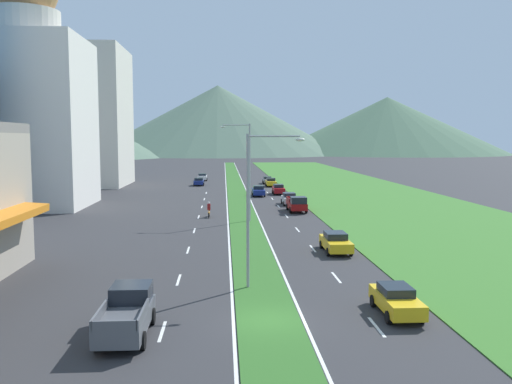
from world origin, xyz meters
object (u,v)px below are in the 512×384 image
(car_9, at_px, (267,180))
(pickup_truck_1, at_px, (127,313))
(street_lamp_mid, at_px, (247,166))
(car_1, at_px, (278,189))
(pickup_truck_0, at_px, (297,204))
(car_8, at_px, (199,182))
(car_7, at_px, (271,182))
(car_6, at_px, (336,242))
(motorcycle_rider, at_px, (209,211))
(car_2, at_px, (202,177))
(street_lamp_near, at_px, (255,199))
(car_0, at_px, (289,199))
(car_4, at_px, (396,300))
(car_5, at_px, (258,191))

(car_9, distance_m, pickup_truck_1, 85.57)
(street_lamp_mid, relative_size, car_1, 2.48)
(pickup_truck_0, bearing_deg, car_8, -160.54)
(car_1, height_order, car_7, car_1)
(car_6, xyz_separation_m, car_9, (-0.13, 66.81, -0.05))
(car_6, relative_size, motorcycle_rider, 2.40)
(car_1, relative_size, car_2, 0.96)
(street_lamp_near, xyz_separation_m, car_0, (7.12, 41.75, -4.58))
(car_9, height_order, pickup_truck_0, pickup_truck_0)
(car_6, height_order, car_9, car_6)
(street_lamp_near, height_order, street_lamp_mid, street_lamp_mid)
(car_4, relative_size, car_5, 0.94)
(car_5, bearing_deg, pickup_truck_1, -9.26)
(car_9, bearing_deg, car_2, -123.77)
(car_4, bearing_deg, car_1, 179.95)
(street_lamp_near, bearing_deg, car_0, 80.32)
(street_lamp_near, height_order, car_5, street_lamp_near)
(street_lamp_near, relative_size, street_lamp_mid, 0.88)
(car_0, relative_size, pickup_truck_1, 0.86)
(car_2, height_order, car_6, car_6)
(car_4, distance_m, car_9, 82.46)
(street_lamp_near, distance_m, car_2, 86.33)
(street_lamp_mid, xyz_separation_m, car_9, (6.27, 50.14, -5.32))
(car_4, bearing_deg, car_0, 179.84)
(car_4, xyz_separation_m, car_9, (-0.05, 82.46, -0.03))
(car_0, xyz_separation_m, pickup_truck_1, (-13.43, -49.25, 0.17))
(street_lamp_mid, height_order, car_4, street_lamp_mid)
(car_4, height_order, car_5, car_5)
(car_4, bearing_deg, motorcycle_rider, -163.53)
(pickup_truck_0, bearing_deg, motorcycle_rider, -69.34)
(car_5, xyz_separation_m, car_6, (3.45, -43.13, -0.03))
(street_lamp_mid, height_order, car_5, street_lamp_mid)
(car_0, relative_size, car_2, 1.04)
(car_0, height_order, car_6, car_0)
(car_6, xyz_separation_m, car_8, (-13.69, 63.06, -0.03))
(car_6, bearing_deg, street_lamp_mid, -158.99)
(car_0, relative_size, car_9, 1.07)
(street_lamp_mid, height_order, pickup_truck_0, street_lamp_mid)
(car_5, distance_m, car_7, 17.51)
(street_lamp_near, bearing_deg, car_5, 86.13)
(car_2, distance_m, car_7, 20.52)
(car_2, height_order, pickup_truck_1, pickup_truck_1)
(street_lamp_near, height_order, pickup_truck_0, street_lamp_near)
(car_7, relative_size, pickup_truck_0, 0.82)
(car_7, distance_m, pickup_truck_0, 36.28)
(car_7, bearing_deg, car_4, -0.08)
(car_8, bearing_deg, car_5, -152.82)
(car_6, distance_m, motorcycle_rider, 22.61)
(car_2, bearing_deg, car_1, -155.95)
(street_lamp_near, bearing_deg, car_6, 55.38)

